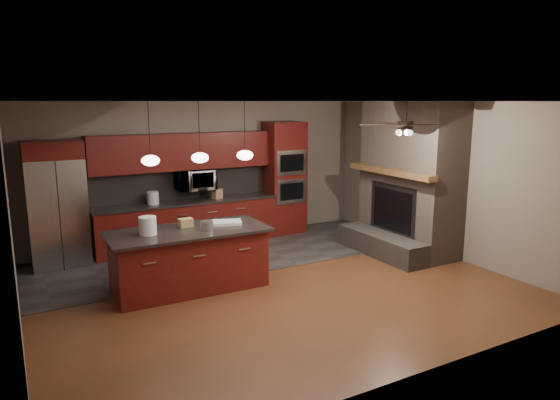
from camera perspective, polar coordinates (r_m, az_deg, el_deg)
ground at (r=7.86m, az=-0.63°, el=-9.64°), size 7.00×7.00×0.00m
ceiling at (r=7.35m, az=-0.68°, el=11.22°), size 7.00×6.00×0.02m
back_wall at (r=10.19m, az=-8.70°, el=3.19°), size 7.00×0.02×2.80m
right_wall at (r=9.62m, az=18.03°, el=2.30°), size 0.02×6.00×2.80m
left_wall at (r=6.62m, az=-28.42°, el=-2.37°), size 0.02×6.00×2.80m
slate_tile_patch at (r=9.40m, az=-5.88°, el=-6.15°), size 7.00×2.40×0.01m
fireplace_column at (r=9.59m, az=14.36°, el=1.85°), size 1.30×2.10×2.80m
back_cabinetry at (r=9.88m, az=-10.68°, el=-0.11°), size 3.59×0.64×2.20m
oven_tower at (r=10.65m, az=0.52°, el=2.53°), size 0.80×0.63×2.38m
microwave at (r=9.88m, az=-9.68°, el=2.32°), size 0.73×0.41×0.50m
refrigerator at (r=9.27m, az=-24.15°, el=-0.47°), size 0.93×0.75×2.16m
kitchen_island at (r=7.69m, az=-10.33°, el=-6.66°), size 2.38×1.11×0.92m
white_bucket at (r=7.38m, az=-14.88°, el=-2.86°), size 0.33×0.33×0.26m
paint_can at (r=7.52m, az=-8.33°, el=-2.88°), size 0.24×0.24×0.13m
paint_tray at (r=7.83m, az=-6.12°, el=-2.57°), size 0.54×0.45×0.05m
cardboard_box at (r=7.73m, az=-10.73°, el=-2.56°), size 0.21×0.16×0.13m
counter_bucket at (r=9.63m, az=-14.31°, el=0.22°), size 0.27×0.27×0.24m
counter_box at (r=9.98m, az=-7.19°, el=0.72°), size 0.21×0.18×0.19m
pendant_left at (r=7.45m, az=-14.58°, el=4.42°), size 0.26×0.26×0.92m
pendant_center at (r=7.67m, az=-9.13°, el=4.82°), size 0.26×0.26×0.92m
pendant_right at (r=7.95m, az=-4.03°, el=5.16°), size 0.26×0.26×0.92m
ceiling_fan at (r=7.76m, az=14.15°, el=8.35°), size 1.27×1.33×0.41m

